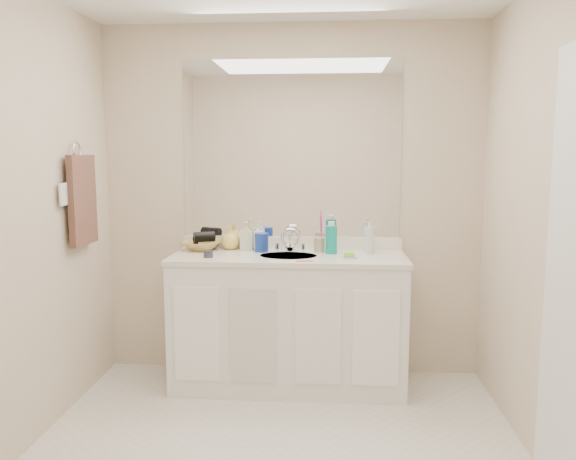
{
  "coord_description": "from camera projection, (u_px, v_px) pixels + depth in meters",
  "views": [
    {
      "loc": [
        0.26,
        -2.55,
        1.53
      ],
      "look_at": [
        0.0,
        0.97,
        1.05
      ],
      "focal_mm": 35.0,
      "sensor_mm": 36.0,
      "label": 1
    }
  ],
  "objects": [
    {
      "name": "wall_back",
      "position": [
        291.0,
        202.0,
        3.87
      ],
      "size": [
        2.6,
        0.02,
        2.4
      ],
      "primitive_type": "cube",
      "color": "beige",
      "rests_on": "floor"
    },
    {
      "name": "wall_front",
      "position": [
        217.0,
        298.0,
        1.3
      ],
      "size": [
        2.6,
        0.02,
        2.4
      ],
      "primitive_type": "cube",
      "color": "beige",
      "rests_on": "floor"
    },
    {
      "name": "wall_left",
      "position": [
        2.0,
        224.0,
        2.68
      ],
      "size": [
        0.02,
        2.6,
        2.4
      ],
      "primitive_type": "cube",
      "color": "beige",
      "rests_on": "floor"
    },
    {
      "name": "wall_right",
      "position": [
        563.0,
        229.0,
        2.49
      ],
      "size": [
        0.02,
        2.6,
        2.4
      ],
      "primitive_type": "cube",
      "color": "beige",
      "rests_on": "floor"
    },
    {
      "name": "vanity_cabinet",
      "position": [
        289.0,
        323.0,
        3.71
      ],
      "size": [
        1.5,
        0.55,
        0.85
      ],
      "primitive_type": "cube",
      "color": "white",
      "rests_on": "floor"
    },
    {
      "name": "countertop",
      "position": [
        289.0,
        257.0,
        3.65
      ],
      "size": [
        1.52,
        0.57,
        0.03
      ],
      "primitive_type": "cube",
      "color": "white",
      "rests_on": "vanity_cabinet"
    },
    {
      "name": "backsplash",
      "position": [
        291.0,
        243.0,
        3.9
      ],
      "size": [
        1.52,
        0.03,
        0.08
      ],
      "primitive_type": "cube",
      "color": "white",
      "rests_on": "countertop"
    },
    {
      "name": "sink_basin",
      "position": [
        288.0,
        257.0,
        3.63
      ],
      "size": [
        0.37,
        0.37,
        0.02
      ],
      "primitive_type": "cylinder",
      "color": "beige",
      "rests_on": "countertop"
    },
    {
      "name": "faucet",
      "position": [
        290.0,
        243.0,
        3.79
      ],
      "size": [
        0.02,
        0.02,
        0.11
      ],
      "primitive_type": "cylinder",
      "color": "silver",
      "rests_on": "countertop"
    },
    {
      "name": "mirror",
      "position": [
        291.0,
        150.0,
        3.82
      ],
      "size": [
        1.48,
        0.01,
        1.2
      ],
      "primitive_type": "cube",
      "color": "white",
      "rests_on": "wall_back"
    },
    {
      "name": "blue_mug",
      "position": [
        262.0,
        242.0,
        3.76
      ],
      "size": [
        0.12,
        0.12,
        0.12
      ],
      "primitive_type": "cylinder",
      "rotation": [
        0.0,
        0.0,
        -0.34
      ],
      "color": "#16359B",
      "rests_on": "countertop"
    },
    {
      "name": "tan_cup",
      "position": [
        319.0,
        245.0,
        3.75
      ],
      "size": [
        0.08,
        0.08,
        0.1
      ],
      "primitive_type": "cylinder",
      "rotation": [
        0.0,
        0.0,
        0.18
      ],
      "color": "tan",
      "rests_on": "countertop"
    },
    {
      "name": "toothbrush",
      "position": [
        321.0,
        230.0,
        3.74
      ],
      "size": [
        0.02,
        0.04,
        0.19
      ],
      "primitive_type": "cylinder",
      "rotation": [
        0.14,
        0.0,
        -0.25
      ],
      "color": "#DB3998",
      "rests_on": "tan_cup"
    },
    {
      "name": "mouthwash_bottle",
      "position": [
        331.0,
        240.0,
        3.69
      ],
      "size": [
        0.09,
        0.09,
        0.18
      ],
      "primitive_type": "cylinder",
      "rotation": [
        0.0,
        0.0,
        0.12
      ],
      "color": "#0C9484",
      "rests_on": "countertop"
    },
    {
      "name": "clear_pump_bottle",
      "position": [
        369.0,
        240.0,
        3.7
      ],
      "size": [
        0.08,
        0.08,
        0.17
      ],
      "primitive_type": "cylinder",
      "rotation": [
        0.0,
        0.0,
        -0.29
      ],
      "color": "silver",
      "rests_on": "countertop"
    },
    {
      "name": "soap_dish",
      "position": [
        349.0,
        257.0,
        3.53
      ],
      "size": [
        0.1,
        0.08,
        0.01
      ],
      "primitive_type": "cube",
      "rotation": [
        0.0,
        0.0,
        0.09
      ],
      "color": "silver",
      "rests_on": "countertop"
    },
    {
      "name": "green_soap",
      "position": [
        349.0,
        254.0,
        3.53
      ],
      "size": [
        0.06,
        0.05,
        0.02
      ],
      "primitive_type": "cube",
      "rotation": [
        0.0,
        0.0,
        0.02
      ],
      "color": "#86E537",
      "rests_on": "soap_dish"
    },
    {
      "name": "orange_comb",
      "position": [
        305.0,
        261.0,
        3.43
      ],
      "size": [
        0.11,
        0.03,
        0.0
      ],
      "primitive_type": "cube",
      "rotation": [
        0.0,
        0.0,
        0.11
      ],
      "color": "orange",
      "rests_on": "countertop"
    },
    {
      "name": "dark_jar",
      "position": [
        208.0,
        254.0,
        3.56
      ],
      "size": [
        0.07,
        0.07,
        0.04
      ],
      "primitive_type": "cylinder",
      "rotation": [
        0.0,
        0.0,
        -0.11
      ],
      "color": "#2E2F34",
      "rests_on": "countertop"
    },
    {
      "name": "soap_bottle_white",
      "position": [
        258.0,
        237.0,
        3.83
      ],
      "size": [
        0.08,
        0.08,
        0.17
      ],
      "primitive_type": "imported",
      "rotation": [
        0.0,
        0.0,
        -0.17
      ],
      "color": "white",
      "rests_on": "countertop"
    },
    {
      "name": "soap_bottle_cream",
      "position": [
        246.0,
        236.0,
        3.84
      ],
      "size": [
        0.09,
        0.1,
        0.19
      ],
      "primitive_type": "imported",
      "rotation": [
        0.0,
        0.0,
        0.1
      ],
      "color": "beige",
      "rests_on": "countertop"
    },
    {
      "name": "soap_bottle_yellow",
      "position": [
        230.0,
        238.0,
        3.86
      ],
      "size": [
        0.16,
        0.16,
        0.16
      ],
      "primitive_type": "imported",
      "rotation": [
        0.0,
        0.0,
        0.42
      ],
      "color": "#F0D45D",
      "rests_on": "countertop"
    },
    {
      "name": "wicker_basket",
      "position": [
        202.0,
        246.0,
        3.83
      ],
      "size": [
        0.29,
        0.29,
        0.06
      ],
      "primitive_type": "imported",
      "rotation": [
        0.0,
        0.0,
        -0.22
      ],
      "color": "tan",
      "rests_on": "countertop"
    },
    {
      "name": "hair_dryer",
      "position": [
        204.0,
        237.0,
        3.82
      ],
      "size": [
        0.16,
        0.12,
        0.07
      ],
      "primitive_type": "cylinder",
      "rotation": [
        0.0,
        1.57,
        0.42
      ],
      "color": "black",
      "rests_on": "wicker_basket"
    },
    {
      "name": "towel_ring",
      "position": [
        77.0,
        151.0,
        3.4
      ],
      "size": [
        0.01,
        0.11,
        0.11
      ],
      "primitive_type": "torus",
      "rotation": [
        0.0,
        1.57,
        0.0
      ],
      "color": "silver",
      "rests_on": "wall_left"
    },
    {
      "name": "hand_towel",
      "position": [
        83.0,
        200.0,
        3.44
      ],
      "size": [
        0.04,
        0.32,
        0.55
      ],
      "primitive_type": "cube",
      "color": "#3F2921",
      "rests_on": "towel_ring"
    },
    {
      "name": "switch_plate",
      "position": [
        63.0,
        194.0,
        3.23
      ],
      "size": [
        0.01,
        0.08,
        0.13
      ],
      "primitive_type": "cube",
      "color": "white",
      "rests_on": "wall_left"
    }
  ]
}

